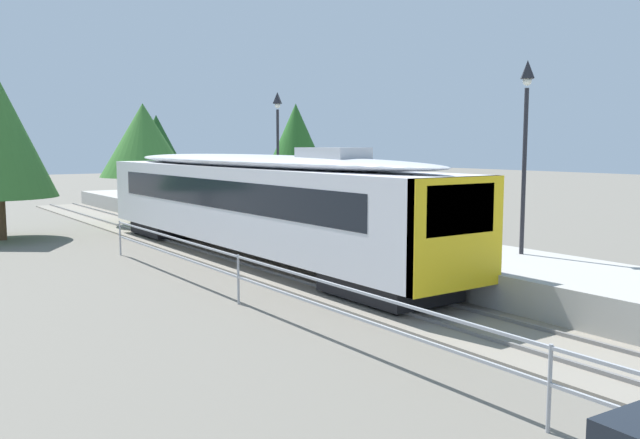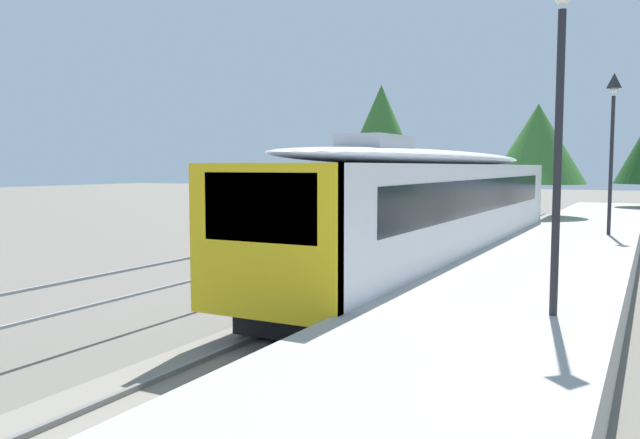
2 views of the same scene
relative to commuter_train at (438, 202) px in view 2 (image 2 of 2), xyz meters
name	(u,v)px [view 2 (image 2 of 2)]	position (x,y,z in m)	size (l,w,h in m)	color
ground_plane	(274,290)	(-3.00, -4.29, -2.15)	(160.00, 160.00, 0.00)	#6B665B
track_rails	(382,300)	(0.00, -4.29, -2.11)	(3.20, 60.00, 0.14)	gray
commuter_train	(438,202)	(0.00, 0.00, 0.00)	(2.82, 19.31, 3.74)	silver
station_platform	(525,296)	(3.25, -4.29, -1.70)	(3.90, 60.00, 0.90)	#A8A59E
platform_lamp_mid_platform	(561,70)	(4.28, -7.88, 2.48)	(0.34, 0.34, 5.35)	#232328
platform_lamp_far_end	(613,123)	(4.28, 5.22, 2.48)	(0.34, 0.34, 5.35)	#232328
tree_behind_carpark	(538,144)	(0.81, 12.30, 2.05)	(4.31, 4.31, 6.02)	brown
tree_behind_station_far	(381,141)	(-6.09, 10.44, 2.27)	(4.62, 4.62, 7.06)	brown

